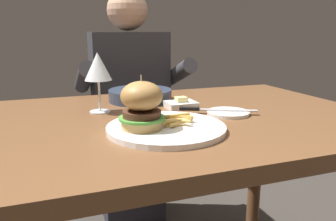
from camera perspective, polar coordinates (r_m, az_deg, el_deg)
name	(u,v)px	position (r m, az deg, el deg)	size (l,w,h in m)	color
dining_table	(151,147)	(0.97, -2.99, -6.30)	(1.36, 0.81, 0.74)	brown
main_plate	(165,128)	(0.82, -0.61, -3.09)	(0.30, 0.30, 0.01)	white
burger_sandwich	(142,105)	(0.78, -4.60, 0.97)	(0.11, 0.11, 0.13)	tan
fries_pile	(177,119)	(0.83, 1.50, -1.53)	(0.09, 0.11, 0.02)	#EABC5B
wine_glass	(98,68)	(1.01, -12.11, 7.29)	(0.08, 0.08, 0.18)	silver
bread_plate	(228,113)	(1.00, 10.42, -0.39)	(0.13, 0.13, 0.01)	white
table_knife	(211,110)	(0.99, 7.48, 0.16)	(0.22, 0.11, 0.01)	silver
butter_dish	(181,104)	(1.07, 2.30, 1.10)	(0.10, 0.08, 0.04)	white
soup_bowl	(140,95)	(1.18, -4.85, 2.79)	(0.22, 0.22, 0.05)	#2D384C
diner_person	(130,117)	(1.65, -6.57, -1.16)	(0.51, 0.36, 1.18)	#282833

